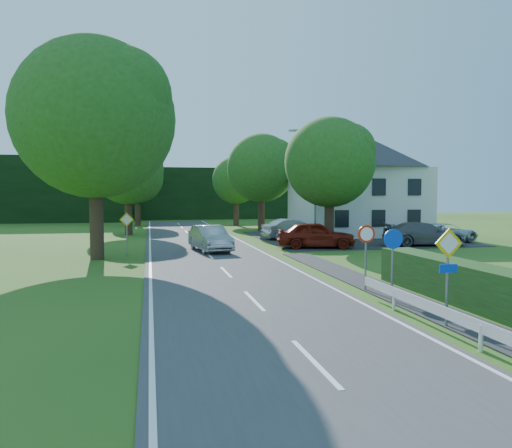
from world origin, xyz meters
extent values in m
cube|color=#3B3B3D|center=(0.00, 20.00, 0.02)|extent=(7.00, 80.00, 0.04)
cube|color=black|center=(12.00, 33.00, 0.02)|extent=(14.00, 16.00, 0.04)
cube|color=white|center=(-3.25, 20.00, 0.04)|extent=(0.12, 80.00, 0.01)
cube|color=white|center=(3.25, 20.00, 0.04)|extent=(0.12, 80.00, 0.01)
cube|color=black|center=(8.00, 66.00, 3.50)|extent=(30.00, 5.00, 7.00)
cube|color=silver|center=(14.00, 36.00, 2.80)|extent=(10.00, 8.00, 5.60)
pyramid|color=#29292E|center=(14.00, 36.00, 7.10)|extent=(10.60, 8.40, 3.00)
cylinder|color=gray|center=(8.20, 30.00, 4.00)|extent=(0.16, 0.16, 8.00)
cylinder|color=gray|center=(7.40, 30.00, 7.90)|extent=(1.70, 0.10, 0.10)
cube|color=gray|center=(6.50, 30.00, 7.85)|extent=(0.50, 0.18, 0.12)
cylinder|color=gray|center=(4.30, 8.00, 1.20)|extent=(0.07, 0.07, 2.40)
cube|color=yellow|center=(4.30, 7.97, 2.20)|extent=(0.78, 0.04, 0.78)
cube|color=white|center=(4.30, 7.97, 2.20)|extent=(0.57, 0.05, 0.57)
cube|color=blue|center=(4.30, 7.97, 1.55)|extent=(0.50, 0.04, 0.22)
cylinder|color=gray|center=(4.30, 11.00, 1.10)|extent=(0.07, 0.07, 2.20)
cylinder|color=blue|center=(4.30, 10.97, 2.05)|extent=(0.64, 0.04, 0.64)
cylinder|color=gray|center=(4.30, 13.00, 1.10)|extent=(0.07, 0.07, 2.20)
cylinder|color=red|center=(4.30, 12.97, 2.05)|extent=(0.64, 0.04, 0.64)
cylinder|color=white|center=(4.30, 12.95, 2.05)|extent=(0.48, 0.04, 0.48)
cylinder|color=gray|center=(-4.50, 25.00, 1.10)|extent=(0.07, 0.07, 2.20)
cube|color=yellow|center=(-4.50, 24.97, 2.05)|extent=(0.78, 0.04, 0.78)
cube|color=white|center=(-4.50, 24.97, 2.05)|extent=(0.57, 0.05, 0.57)
imported|color=#B0B0B5|center=(0.30, 26.22, 0.80)|extent=(2.36, 4.85, 1.53)
imported|color=black|center=(1.17, 35.64, 0.54)|extent=(0.82, 1.95, 1.00)
imported|color=maroon|center=(7.07, 26.50, 0.88)|extent=(5.23, 2.99, 1.68)
imported|color=#A5A4A9|center=(7.43, 32.93, 0.81)|extent=(4.89, 2.48, 1.54)
imported|color=#54545A|center=(14.60, 26.50, 0.82)|extent=(5.58, 2.79, 1.55)
imported|color=silver|center=(17.14, 28.00, 0.73)|extent=(5.29, 3.19, 1.37)
imported|color=#A30D1E|center=(11.38, 33.35, 1.01)|extent=(2.58, 2.61, 1.94)
camera|label=1|loc=(-3.26, -3.52, 3.48)|focal=35.00mm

